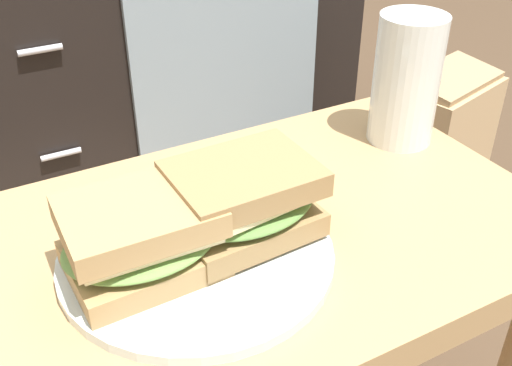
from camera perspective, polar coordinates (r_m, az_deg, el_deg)
side_table at (r=0.64m, az=0.64°, el=-10.38°), size 0.56×0.36×0.46m
tv_cabinet at (r=1.51m, az=-10.54°, el=12.35°), size 0.96×0.46×0.58m
plate at (r=0.54m, az=-5.53°, el=-6.66°), size 0.24×0.24×0.01m
sandwich_front at (r=0.51m, az=-10.60°, el=-5.04°), size 0.13×0.10×0.07m
sandwich_back at (r=0.54m, az=-1.19°, el=-1.57°), size 0.14×0.11×0.07m
beer_glass at (r=0.72m, az=13.77°, el=9.10°), size 0.07×0.07×0.15m
paper_bag at (r=1.38m, az=16.80°, el=3.39°), size 0.25×0.19×0.33m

